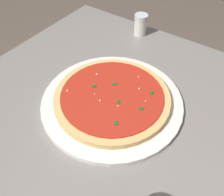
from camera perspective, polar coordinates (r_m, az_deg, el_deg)
name	(u,v)px	position (r m, az deg, el deg)	size (l,w,h in m)	color
restaurant_table	(123,145)	(0.75, 2.51, -10.78)	(0.92, 0.82, 0.74)	black
serving_plate	(112,101)	(0.65, 0.00, -0.81)	(0.37, 0.37, 0.01)	white
pizza	(112,97)	(0.64, 0.00, 0.18)	(0.30, 0.30, 0.02)	#DBB26B
parmesan_shaker	(141,25)	(0.90, 6.68, 16.64)	(0.05, 0.05, 0.07)	silver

